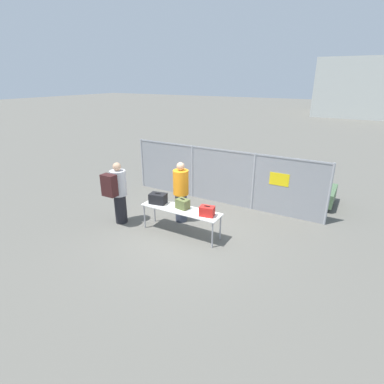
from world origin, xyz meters
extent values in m
plane|color=#605E56|center=(0.00, 0.00, 0.00)|extent=(120.00, 120.00, 0.00)
cylinder|color=#9EA0A5|center=(-3.41, 2.63, 0.95)|extent=(0.07, 0.07, 1.90)
cylinder|color=#9EA0A5|center=(-1.14, 2.63, 0.95)|extent=(0.07, 0.07, 1.90)
cylinder|color=#9EA0A5|center=(1.14, 2.63, 0.95)|extent=(0.07, 0.07, 1.90)
cylinder|color=#9EA0A5|center=(3.41, 2.63, 0.95)|extent=(0.07, 0.07, 1.90)
cube|color=gray|center=(0.00, 2.63, 0.95)|extent=(6.82, 0.01, 1.90)
cube|color=#9EA0A5|center=(0.00, 2.63, 1.87)|extent=(6.82, 0.04, 0.04)
cube|color=yellow|center=(1.95, 2.62, 1.18)|extent=(0.60, 0.01, 0.40)
cube|color=silver|center=(-0.01, 0.04, 0.74)|extent=(2.30, 0.60, 0.02)
cylinder|color=#99999E|center=(-1.10, -0.21, 0.36)|extent=(0.04, 0.04, 0.73)
cylinder|color=#99999E|center=(1.08, -0.21, 0.36)|extent=(0.04, 0.04, 0.73)
cylinder|color=#99999E|center=(-1.10, 0.28, 0.36)|extent=(0.04, 0.04, 0.73)
cylinder|color=#99999E|center=(1.08, 0.28, 0.36)|extent=(0.04, 0.04, 0.73)
cube|color=black|center=(-0.78, 0.05, 0.90)|extent=(0.51, 0.39, 0.29)
cube|color=black|center=(-0.78, 0.05, 1.05)|extent=(0.16, 0.05, 0.02)
cube|color=#566033|center=(0.01, 0.09, 0.89)|extent=(0.38, 0.31, 0.27)
cube|color=black|center=(0.01, 0.09, 1.03)|extent=(0.14, 0.05, 0.02)
cube|color=red|center=(0.81, 0.01, 0.88)|extent=(0.41, 0.31, 0.26)
cube|color=black|center=(0.81, 0.01, 1.03)|extent=(0.15, 0.05, 0.02)
cylinder|color=black|center=(-1.95, -0.26, 0.44)|extent=(0.35, 0.35, 0.89)
cylinder|color=#B2B2B7|center=(-1.95, -0.26, 1.26)|extent=(0.46, 0.46, 0.74)
sphere|color=tan|center=(-1.95, -0.26, 1.75)|extent=(0.24, 0.24, 0.24)
cube|color=#381919|center=(-1.95, -0.62, 1.29)|extent=(0.42, 0.25, 0.62)
cylinder|color=#383D4C|center=(-0.43, 0.72, 0.44)|extent=(0.35, 0.35, 0.88)
cylinder|color=orange|center=(-0.43, 0.72, 1.24)|extent=(0.46, 0.46, 0.73)
sphere|color=tan|center=(-0.43, 0.72, 1.73)|extent=(0.24, 0.24, 0.24)
cube|color=#4C6B47|center=(1.89, 4.19, 0.38)|extent=(3.19, 1.38, 0.46)
sphere|color=black|center=(1.34, 3.44, 0.27)|extent=(0.53, 0.53, 0.53)
sphere|color=black|center=(1.34, 4.93, 0.27)|extent=(0.53, 0.53, 0.53)
cylinder|color=#59595B|center=(-0.26, 4.19, 0.20)|extent=(1.12, 0.06, 0.06)
camera|label=1|loc=(3.98, -6.28, 4.12)|focal=28.00mm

